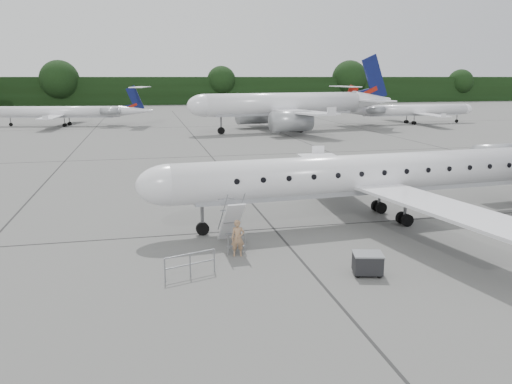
{
  "coord_description": "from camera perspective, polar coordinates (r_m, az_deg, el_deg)",
  "views": [
    {
      "loc": [
        -10.53,
        -21.62,
        8.07
      ],
      "look_at": [
        -5.12,
        2.68,
        2.3
      ],
      "focal_mm": 35.0,
      "sensor_mm": 36.0,
      "label": 1
    }
  ],
  "objects": [
    {
      "name": "ground",
      "position": [
        25.36,
        12.78,
        -5.84
      ],
      "size": [
        320.0,
        320.0,
        0.0
      ],
      "primitive_type": "plane",
      "color": "slate",
      "rests_on": "ground"
    },
    {
      "name": "treeline",
      "position": [
        152.04,
        -8.75,
        11.37
      ],
      "size": [
        260.0,
        4.0,
        8.0
      ],
      "primitive_type": "cube",
      "color": "black",
      "rests_on": "ground"
    },
    {
      "name": "main_regional_jet",
      "position": [
        28.86,
        13.78,
        4.23
      ],
      "size": [
        31.27,
        23.49,
        7.66
      ],
      "primitive_type": null,
      "rotation": [
        0.0,
        0.0,
        0.07
      ],
      "color": "white",
      "rests_on": "ground"
    },
    {
      "name": "airstair",
      "position": [
        24.03,
        -2.86,
        -3.58
      ],
      "size": [
        1.0,
        2.31,
        2.4
      ],
      "primitive_type": null,
      "rotation": [
        0.0,
        0.0,
        0.07
      ],
      "color": "white",
      "rests_on": "ground"
    },
    {
      "name": "passenger",
      "position": [
        22.95,
        -2.09,
        -5.3
      ],
      "size": [
        0.67,
        0.48,
        1.7
      ],
      "primitive_type": "imported",
      "rotation": [
        0.0,
        0.0,
        -0.13
      ],
      "color": "#9C7655",
      "rests_on": "ground"
    },
    {
      "name": "safety_railing",
      "position": [
        20.89,
        -7.53,
        -8.31
      ],
      "size": [
        2.11,
        0.77,
        1.0
      ],
      "primitive_type": null,
      "rotation": [
        0.0,
        0.0,
        0.32
      ],
      "color": "gray",
      "rests_on": "ground"
    },
    {
      "name": "baggage_cart",
      "position": [
        21.42,
        12.63,
        -7.97
      ],
      "size": [
        1.35,
        1.19,
        1.0
      ],
      "primitive_type": null,
      "rotation": [
        0.0,
        0.0,
        -0.25
      ],
      "color": "black",
      "rests_on": "ground"
    },
    {
      "name": "bg_narrowbody",
      "position": [
        75.74,
        3.24,
        11.25
      ],
      "size": [
        35.53,
        28.45,
        11.42
      ],
      "primitive_type": null,
      "rotation": [
        0.0,
        0.0,
        0.19
      ],
      "color": "white",
      "rests_on": "ground"
    },
    {
      "name": "bg_regional_left",
      "position": [
        89.92,
        -21.48,
        9.11
      ],
      "size": [
        27.95,
        22.38,
        6.56
      ],
      "primitive_type": null,
      "rotation": [
        0.0,
        0.0,
        -0.19
      ],
      "color": "white",
      "rests_on": "ground"
    },
    {
      "name": "bg_regional_right",
      "position": [
        92.23,
        17.82,
        9.49
      ],
      "size": [
        26.2,
        19.43,
        6.66
      ],
      "primitive_type": null,
      "rotation": [
        0.0,
        0.0,
        3.19
      ],
      "color": "white",
      "rests_on": "ground"
    }
  ]
}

